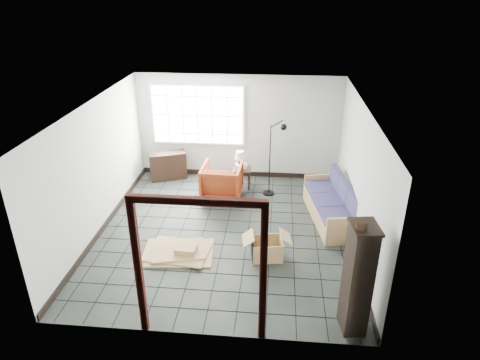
# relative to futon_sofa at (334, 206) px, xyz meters

# --- Properties ---
(ground) EXTENTS (5.50, 5.50, 0.00)m
(ground) POSITION_rel_futon_sofa_xyz_m (-2.21, -0.72, -0.32)
(ground) COLOR black
(ground) RESTS_ON ground
(room_shell) EXTENTS (5.02, 5.52, 2.61)m
(room_shell) POSITION_rel_futon_sofa_xyz_m (-2.21, -0.69, 1.36)
(room_shell) COLOR #ADB0A9
(room_shell) RESTS_ON ground
(window_panel) EXTENTS (2.32, 0.08, 1.52)m
(window_panel) POSITION_rel_futon_sofa_xyz_m (-3.21, 1.99, 1.28)
(window_panel) COLOR silver
(window_panel) RESTS_ON ground
(doorway_trim) EXTENTS (1.80, 0.08, 2.20)m
(doorway_trim) POSITION_rel_futon_sofa_xyz_m (-2.21, -3.42, 1.06)
(doorway_trim) COLOR #37100C
(doorway_trim) RESTS_ON ground
(futon_sofa) EXTENTS (1.08, 2.09, 0.88)m
(futon_sofa) POSITION_rel_futon_sofa_xyz_m (0.00, 0.00, 0.00)
(futon_sofa) COLOR #8B613F
(futon_sofa) RESTS_ON ground
(armchair) EXTENTS (0.92, 0.87, 0.91)m
(armchair) POSITION_rel_futon_sofa_xyz_m (-2.47, 0.75, 0.14)
(armchair) COLOR maroon
(armchair) RESTS_ON ground
(side_table) EXTENTS (0.46, 0.46, 0.49)m
(side_table) POSITION_rel_futon_sofa_xyz_m (-2.07, 1.38, 0.08)
(side_table) COLOR black
(side_table) RESTS_ON ground
(table_lamp) EXTENTS (0.28, 0.28, 0.41)m
(table_lamp) POSITION_rel_futon_sofa_xyz_m (-2.12, 1.45, 0.45)
(table_lamp) COLOR black
(table_lamp) RESTS_ON side_table
(projector) EXTENTS (0.30, 0.25, 0.09)m
(projector) POSITION_rel_futon_sofa_xyz_m (-2.10, 1.42, 0.22)
(projector) COLOR silver
(projector) RESTS_ON side_table
(floor_lamp) EXTENTS (0.56, 0.37, 1.81)m
(floor_lamp) POSITION_rel_futon_sofa_xyz_m (-1.27, 1.06, 0.65)
(floor_lamp) COLOR black
(floor_lamp) RESTS_ON ground
(console_shelf) EXTENTS (0.96, 0.65, 0.70)m
(console_shelf) POSITION_rel_futon_sofa_xyz_m (-3.97, 1.68, 0.03)
(console_shelf) COLOR black
(console_shelf) RESTS_ON ground
(tall_shelf) EXTENTS (0.42, 0.51, 1.73)m
(tall_shelf) POSITION_rel_futon_sofa_xyz_m (-0.06, -3.12, 0.56)
(tall_shelf) COLOR black
(tall_shelf) RESTS_ON ground
(pot) EXTENTS (0.17, 0.17, 0.12)m
(pot) POSITION_rel_futon_sofa_xyz_m (-0.13, -3.19, 1.47)
(pot) COLOR black
(pot) RESTS_ON tall_shelf
(open_box) EXTENTS (0.94, 0.56, 0.50)m
(open_box) POSITION_rel_futon_sofa_xyz_m (-1.36, -1.49, -0.14)
(open_box) COLOR #9E804C
(open_box) RESTS_ON ground
(cardboard_pile) EXTENTS (1.36, 1.01, 0.19)m
(cardboard_pile) POSITION_rel_futon_sofa_xyz_m (-2.98, -1.54, -0.27)
(cardboard_pile) COLOR #9E804C
(cardboard_pile) RESTS_ON ground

